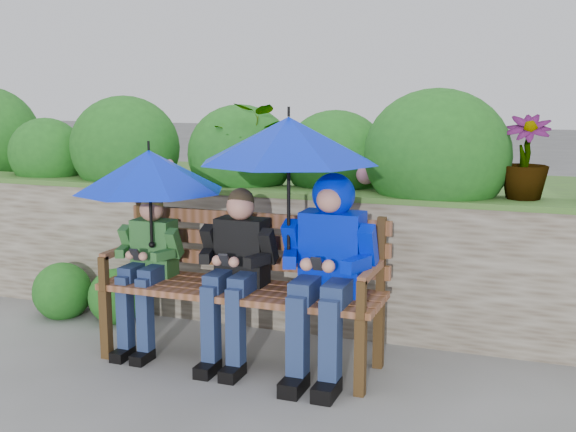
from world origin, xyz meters
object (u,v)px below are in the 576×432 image
(park_bench, at_px, (245,277))
(boy_middle, at_px, (236,266))
(umbrella_right, at_px, (289,140))
(boy_left, at_px, (148,262))
(boy_right, at_px, (328,259))
(umbrella_left, at_px, (149,171))

(park_bench, xyz_separation_m, boy_middle, (-0.02, -0.09, 0.09))
(park_bench, distance_m, umbrella_right, 0.98)
(park_bench, bearing_deg, boy_left, -173.38)
(boy_right, height_order, umbrella_left, umbrella_left)
(boy_left, xyz_separation_m, boy_right, (1.27, -0.01, 0.13))
(boy_middle, height_order, umbrella_left, umbrella_left)
(boy_middle, relative_size, umbrella_left, 1.14)
(boy_middle, height_order, boy_right, boy_right)
(boy_left, distance_m, umbrella_right, 1.33)
(boy_left, bearing_deg, park_bench, 6.62)
(umbrella_left, bearing_deg, boy_left, 155.03)
(boy_right, xyz_separation_m, umbrella_right, (-0.24, -0.03, 0.72))
(boy_left, height_order, umbrella_left, umbrella_left)
(boy_left, height_order, umbrella_right, umbrella_right)
(boy_middle, xyz_separation_m, umbrella_left, (-0.60, -0.02, 0.59))
(boy_left, bearing_deg, boy_middle, -0.67)
(boy_left, relative_size, boy_right, 0.85)
(boy_left, height_order, boy_middle, boy_middle)
(umbrella_left, distance_m, umbrella_right, 1.00)
(park_bench, relative_size, boy_middle, 1.63)
(boy_left, xyz_separation_m, umbrella_left, (0.05, -0.02, 0.62))
(park_bench, bearing_deg, umbrella_left, -170.64)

